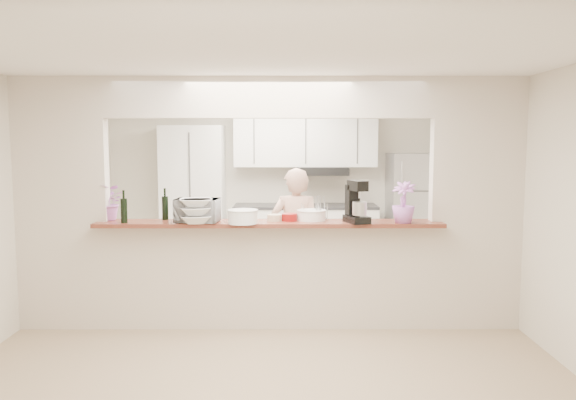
{
  "coord_description": "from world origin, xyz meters",
  "views": [
    {
      "loc": [
        0.17,
        -5.53,
        1.88
      ],
      "look_at": [
        0.19,
        0.3,
        1.27
      ],
      "focal_mm": 35.0,
      "sensor_mm": 36.0,
      "label": 1
    }
  ],
  "objects_px": {
    "stand_mixer": "(356,204)",
    "person": "(296,237)",
    "refrigerator": "(414,211)",
    "toaster_oven": "(197,210)"
  },
  "relations": [
    {
      "from": "refrigerator",
      "to": "person",
      "type": "height_order",
      "value": "refrigerator"
    },
    {
      "from": "refrigerator",
      "to": "person",
      "type": "xyz_separation_m",
      "value": [
        -1.77,
        -1.85,
        -0.07
      ]
    },
    {
      "from": "stand_mixer",
      "to": "person",
      "type": "relative_size",
      "value": 0.26
    },
    {
      "from": "stand_mixer",
      "to": "person",
      "type": "bearing_deg",
      "value": 121.28
    },
    {
      "from": "refrigerator",
      "to": "toaster_oven",
      "type": "height_order",
      "value": "refrigerator"
    },
    {
      "from": "toaster_oven",
      "to": "person",
      "type": "bearing_deg",
      "value": 47.43
    },
    {
      "from": "toaster_oven",
      "to": "stand_mixer",
      "type": "bearing_deg",
      "value": 3.39
    },
    {
      "from": "person",
      "to": "refrigerator",
      "type": "bearing_deg",
      "value": -128.39
    },
    {
      "from": "stand_mixer",
      "to": "person",
      "type": "xyz_separation_m",
      "value": [
        -0.57,
        0.94,
        -0.49
      ]
    },
    {
      "from": "refrigerator",
      "to": "stand_mixer",
      "type": "distance_m",
      "value": 3.07
    }
  ]
}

